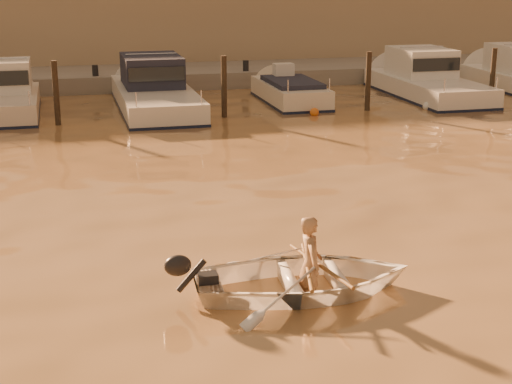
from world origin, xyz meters
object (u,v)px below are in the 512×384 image
object	(u,v)px
moored_boat_1	(7,96)
moored_boat_2	(155,90)
waterfront_building	(171,17)
dinghy	(304,278)
person	(310,264)
moored_boat_3	(290,96)
moored_boat_4	(428,80)

from	to	relation	value
moored_boat_1	moored_boat_2	distance (m)	4.89
moored_boat_2	waterfront_building	distance (m)	11.36
dinghy	person	xyz separation A→B (m)	(0.10, -0.01, 0.23)
moored_boat_2	person	bearing A→B (deg)	-88.82
waterfront_building	moored_boat_3	bearing A→B (deg)	-76.22
moored_boat_2	moored_boat_3	distance (m)	4.90
moored_boat_2	moored_boat_4	bearing A→B (deg)	0.00
waterfront_building	moored_boat_1	bearing A→B (deg)	-122.78
waterfront_building	moored_boat_2	bearing A→B (deg)	-101.26
moored_boat_1	waterfront_building	bearing A→B (deg)	57.22
moored_boat_2	moored_boat_3	size ratio (longest dim) A/B	1.54
dinghy	moored_boat_3	distance (m)	17.07
moored_boat_1	moored_boat_2	size ratio (longest dim) A/B	0.72
moored_boat_2	moored_boat_1	bearing A→B (deg)	180.00
moored_boat_1	moored_boat_2	xyz separation A→B (m)	(4.89, 0.00, 0.00)
dinghy	person	distance (m)	0.25
person	moored_boat_2	world-z (taller)	moored_boat_2
moored_boat_1	moored_boat_3	xyz separation A→B (m)	(9.78, 0.00, -0.40)
moored_boat_4	waterfront_building	xyz separation A→B (m)	(-8.11, 11.00, 1.77)
moored_boat_1	moored_boat_4	size ratio (longest dim) A/B	0.79
moored_boat_4	waterfront_building	bearing A→B (deg)	126.40
person	moored_boat_4	bearing A→B (deg)	-27.30
person	moored_boat_4	world-z (taller)	moored_boat_4
moored_boat_2	moored_boat_3	xyz separation A→B (m)	(4.89, 0.00, -0.40)
dinghy	moored_boat_1	bearing A→B (deg)	21.27
moored_boat_4	waterfront_building	distance (m)	13.78
moored_boat_1	moored_boat_4	xyz separation A→B (m)	(15.19, 0.00, 0.00)
dinghy	moored_boat_2	size ratio (longest dim) A/B	0.41
dinghy	moored_boat_3	size ratio (longest dim) A/B	0.63
moored_boat_1	moored_boat_3	bearing A→B (deg)	0.00
dinghy	waterfront_building	bearing A→B (deg)	-0.15
dinghy	person	bearing A→B (deg)	-90.00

